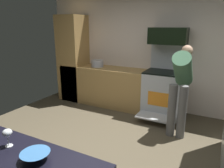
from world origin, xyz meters
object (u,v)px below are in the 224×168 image
Objects in this scene: microwave at (168,36)px; stock_pot at (97,63)px; oven_range at (163,92)px; mixing_bowl_large at (36,156)px; wine_glass_extra at (7,134)px; person_cook at (181,83)px.

microwave is 2.55× the size of stock_pot.
oven_range is 3.32m from mixing_bowl_large.
microwave reaches higher than wine_glass_extra.
mixing_bowl_large is (-0.12, -3.29, 0.43)m from oven_range.
mixing_bowl_large is 0.35m from wine_glass_extra.
person_cook is at bearing 71.13° from wine_glass_extra.
person_cook is 7.01× the size of mixing_bowl_large.
wine_glass_extra is at bearing 174.69° from mixing_bowl_large.
oven_range is at bearing 87.93° from mixing_bowl_large.
mixing_bowl_large is 1.41× the size of wine_glass_extra.
oven_range is 6.86× the size of mixing_bowl_large.
oven_range reaches higher than stock_pot.
oven_range is 5.14× the size of stock_pot.
oven_range is at bearing 82.02° from wine_glass_extra.
mixing_bowl_large is 0.75× the size of stock_pot.
wine_glass_extra is (-0.34, 0.03, 0.08)m from mixing_bowl_large.
wine_glass_extra is at bearing -97.98° from oven_range.
oven_range reaches higher than mixing_bowl_large.
wine_glass_extra is 3.48m from stock_pot.
mixing_bowl_large is at bearing -5.31° from wine_glass_extra.
person_cook is at bearing -17.47° from stock_pot.
person_cook is 5.25× the size of stock_pot.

